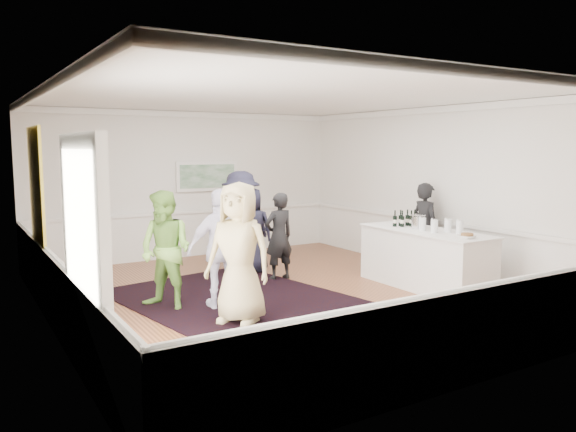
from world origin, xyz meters
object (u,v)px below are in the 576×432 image
guest_tan (239,253)px  guest_green (166,250)px  guest_dark_a (241,222)px  ice_bucket (418,222)px  guest_navy (252,230)px  nut_bowl (467,236)px  serving_table (425,259)px  guest_dark_b (279,236)px  guest_lilac (222,249)px  bartender (425,228)px

guest_tan → guest_green: (-0.63, 1.18, -0.09)m
guest_tan → guest_dark_a: (1.44, 2.81, 0.01)m
guest_tan → ice_bucket: size_ratio=7.52×
guest_navy → nut_bowl: guest_navy is taller
serving_table → guest_dark_b: (-1.85, 1.85, 0.30)m
ice_bucket → guest_green: bearing=168.4°
guest_lilac → bartender: bearing=-172.4°
guest_dark_b → nut_bowl: (1.76, -2.82, 0.24)m
guest_dark_a → guest_dark_b: size_ratio=1.23×
guest_dark_a → nut_bowl: (2.10, -3.69, 0.06)m
guest_dark_a → serving_table: bearing=120.0°
guest_green → guest_dark_a: guest_dark_a is taller
bartender → guest_dark_b: size_ratio=1.09×
bartender → guest_dark_a: (-2.98, 1.92, 0.11)m
serving_table → bartender: size_ratio=1.41×
guest_tan → ice_bucket: (3.64, 0.31, 0.14)m
guest_tan → guest_dark_a: guest_dark_a is taller
guest_dark_b → ice_bucket: size_ratio=6.16×
nut_bowl → guest_navy: bearing=118.0°
guest_tan → serving_table: bearing=54.2°
guest_tan → guest_dark_a: 3.16m
bartender → ice_bucket: size_ratio=6.74×
guest_green → guest_lilac: (0.74, -0.40, 0.01)m
guest_dark_a → guest_dark_b: 0.95m
guest_lilac → guest_navy: bearing=-121.8°
guest_tan → ice_bucket: bearing=57.6°
guest_tan → guest_navy: (1.62, 2.73, -0.15)m
guest_dark_a → nut_bowl: size_ratio=7.59×
bartender → guest_dark_a: 3.54m
guest_dark_a → nut_bowl: guest_dark_a is taller
guest_green → guest_dark_a: 2.63m
serving_table → guest_green: bearing=165.6°
guest_lilac → guest_dark_b: guest_lilac is taller
guest_dark_a → guest_dark_b: guest_dark_a is taller
guest_lilac → serving_table: bearing=175.0°
serving_table → guest_lilac: bearing=168.8°
serving_table → bartender: bartender is taller
serving_table → ice_bucket: size_ratio=9.54×
serving_table → guest_dark_a: size_ratio=1.26×
guest_dark_a → guest_dark_b: bearing=102.5°
guest_green → guest_dark_b: bearing=74.5°
serving_table → guest_dark_b: bearing=134.9°
serving_table → guest_lilac: 3.61m
guest_dark_b → serving_table: bearing=130.8°
bartender → guest_lilac: 4.31m
guest_tan → guest_dark_b: guest_tan is taller
guest_tan → guest_navy: 3.18m
nut_bowl → guest_dark_b: bearing=122.0°
guest_navy → guest_dark_a: bearing=-5.6°
guest_dark_a → ice_bucket: (2.21, -2.50, 0.13)m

